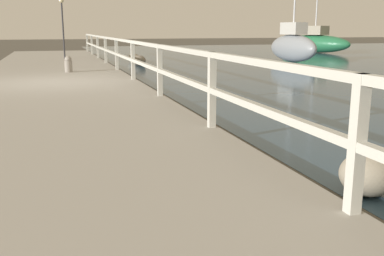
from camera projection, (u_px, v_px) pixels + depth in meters
name	position (u px, v px, depth m)	size (l,w,h in m)	color
ground_plane	(55.00, 91.00, 11.99)	(120.00, 120.00, 0.00)	#4C473D
dock_walkway	(55.00, 86.00, 11.97)	(4.45, 36.00, 0.22)	#9E998E
railing	(133.00, 53.00, 12.40)	(0.10, 32.50, 1.08)	beige
boulder_upstream	(139.00, 60.00, 19.97)	(0.60, 0.54, 0.45)	slate
boulder_downstream	(369.00, 174.00, 4.42)	(0.59, 0.53, 0.44)	gray
boulder_near_dock	(134.00, 58.00, 21.85)	(0.57, 0.52, 0.43)	gray
mooring_bollard	(68.00, 64.00, 14.68)	(0.25, 0.25, 0.53)	gray
dock_lamp	(62.00, 16.00, 20.52)	(0.23, 0.23, 2.77)	#2D2D33
sailboat_gray	(293.00, 46.00, 22.14)	(1.19, 3.79, 6.51)	gray
sailboat_green	(315.00, 42.00, 30.53)	(3.44, 5.52, 7.91)	#236B42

